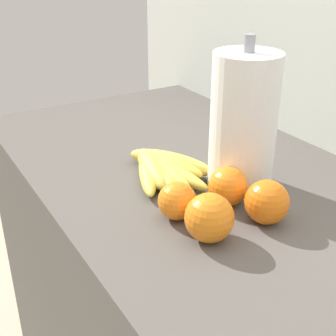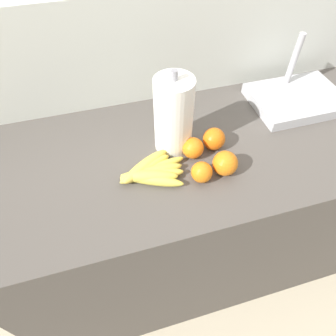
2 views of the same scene
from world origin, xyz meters
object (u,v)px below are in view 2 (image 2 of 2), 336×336
at_px(orange_right, 214,139).
at_px(orange_back_right, 225,163).
at_px(orange_back_left, 202,172).
at_px(sink_basin, 296,98).
at_px(orange_center, 193,148).
at_px(paper_towel_roll, 174,116).
at_px(banana_bunch, 150,172).

distance_m(orange_right, orange_back_right, 0.11).
bearing_deg(orange_back_right, orange_back_left, -173.66).
distance_m(orange_right, sink_basin, 0.42).
relative_size(orange_right, orange_center, 1.07).
height_order(orange_right, sink_basin, sink_basin).
xyz_separation_m(orange_back_left, paper_towel_roll, (-0.04, 0.17, 0.09)).
distance_m(banana_bunch, orange_back_right, 0.23).
relative_size(orange_back_left, orange_center, 0.94).
xyz_separation_m(orange_back_left, orange_back_right, (0.08, 0.01, 0.01)).
distance_m(orange_center, paper_towel_roll, 0.12).
height_order(banana_bunch, orange_right, orange_right).
relative_size(paper_towel_roll, sink_basin, 0.83).
xyz_separation_m(orange_back_left, orange_center, (0.01, 0.10, 0.00)).
bearing_deg(paper_towel_roll, orange_back_right, -53.03).
relative_size(banana_bunch, orange_back_right, 2.82).
bearing_deg(orange_center, paper_towel_roll, 125.68).
distance_m(banana_bunch, orange_center, 0.16).
bearing_deg(orange_back_left, orange_back_right, 6.34).
height_order(orange_back_left, paper_towel_roll, paper_towel_roll).
xyz_separation_m(orange_right, paper_towel_roll, (-0.13, 0.05, 0.09)).
distance_m(orange_back_left, orange_back_right, 0.08).
xyz_separation_m(orange_right, orange_center, (-0.08, -0.02, -0.00)).
height_order(banana_bunch, sink_basin, sink_basin).
bearing_deg(orange_center, banana_bunch, -163.22).
bearing_deg(orange_back_left, orange_right, 54.15).
height_order(orange_back_right, paper_towel_roll, paper_towel_roll).
distance_m(orange_back_left, orange_right, 0.15).
distance_m(orange_back_left, orange_center, 0.10).
distance_m(banana_bunch, orange_back_left, 0.16).
height_order(orange_right, orange_center, orange_right).
bearing_deg(orange_right, banana_bunch, -164.41).
xyz_separation_m(orange_center, sink_basin, (0.47, 0.15, -0.01)).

